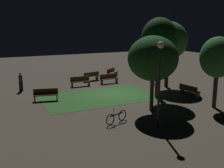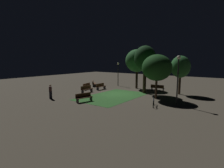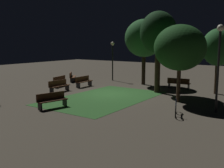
{
  "view_description": "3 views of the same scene",
  "coord_description": "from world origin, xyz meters",
  "views": [
    {
      "loc": [
        9.55,
        19.38,
        5.53
      ],
      "look_at": [
        0.36,
        0.66,
        0.95
      ],
      "focal_mm": 43.56,
      "sensor_mm": 36.0,
      "label": 1
    },
    {
      "loc": [
        18.04,
        12.64,
        4.29
      ],
      "look_at": [
        0.01,
        -0.62,
        1.21
      ],
      "focal_mm": 28.39,
      "sensor_mm": 36.0,
      "label": 2
    },
    {
      "loc": [
        15.81,
        11.15,
        3.74
      ],
      "look_at": [
        0.11,
        0.34,
        0.78
      ],
      "focal_mm": 42.66,
      "sensor_mm": 36.0,
      "label": 3
    }
  ],
  "objects": [
    {
      "name": "bench_corner",
      "position": [
        5.38,
        -0.25,
        0.48
      ],
      "size": [
        1.86,
        0.89,
        0.88
      ],
      "color": "#422314",
      "rests_on": "ground"
    },
    {
      "name": "ground_plane",
      "position": [
        0.0,
        0.0,
        0.0
      ],
      "size": [
        60.0,
        60.0,
        0.0
      ],
      "primitive_type": "plane",
      "color": "#4C4438"
    },
    {
      "name": "tree_lawn_side",
      "position": [
        -0.29,
        5.19,
        3.43
      ],
      "size": [
        3.21,
        3.21,
        4.87
      ],
      "color": "#423021",
      "rests_on": "ground"
    },
    {
      "name": "bench_lawn_edge",
      "position": [
        -5.04,
        3.44,
        0.48
      ],
      "size": [
        0.67,
        1.84,
        0.88
      ],
      "color": "#422314",
      "rests_on": "ground"
    },
    {
      "name": "lamp_post_plaza_east",
      "position": [
        1.09,
        7.84,
        3.17
      ],
      "size": [
        0.36,
        0.36,
        4.68
      ],
      "color": "black",
      "rests_on": "ground"
    },
    {
      "name": "tree_tall_center",
      "position": [
        -2.57,
        2.66,
        4.44
      ],
      "size": [
        2.71,
        2.71,
        6.05
      ],
      "color": "#38281C",
      "rests_on": "ground"
    },
    {
      "name": "bench_back_row",
      "position": [
        -3.25,
        -6.72,
        0.48
      ],
      "size": [
        1.71,
        1.49,
        0.88
      ],
      "color": "brown",
      "rests_on": "ground"
    },
    {
      "name": "bench_near_trees",
      "position": [
        -0.36,
        -5.67,
        0.48
      ],
      "size": [
        1.86,
        0.85,
        0.88
      ],
      "color": "#512D19",
      "rests_on": "ground"
    },
    {
      "name": "bicycle",
      "position": [
        2.82,
        6.25,
        0.34
      ],
      "size": [
        1.6,
        0.65,
        0.93
      ],
      "color": "black",
      "rests_on": "ground"
    },
    {
      "name": "lamp_post_near_wall",
      "position": [
        -6.01,
        -3.8,
        2.67
      ],
      "size": [
        0.36,
        0.36,
        3.83
      ],
      "color": "black",
      "rests_on": "ground"
    },
    {
      "name": "bench_front_right",
      "position": [
        -1.45,
        -3.72,
        0.48
      ],
      "size": [
        1.81,
        0.54,
        0.88
      ],
      "color": "#512D19",
      "rests_on": "ground"
    },
    {
      "name": "bench_path_side",
      "position": [
        1.45,
        -3.72,
        0.48
      ],
      "size": [
        1.81,
        0.54,
        0.88
      ],
      "color": "#512D19",
      "rests_on": "ground"
    },
    {
      "name": "tree_back_right",
      "position": [
        -5.45,
        -0.03,
        4.12
      ],
      "size": [
        3.42,
        3.42,
        5.81
      ],
      "color": "#2D2116",
      "rests_on": "ground"
    },
    {
      "name": "grass_lawn",
      "position": [
        1.42,
        0.61,
        0.01
      ],
      "size": [
        8.88,
        5.36,
        0.01
      ],
      "primitive_type": "cube",
      "color": "#2D6028",
      "rests_on": "ground"
    },
    {
      "name": "tree_left_canopy",
      "position": [
        -4.51,
        6.5,
        3.4
      ],
      "size": [
        2.34,
        2.34,
        4.78
      ],
      "color": "#423021",
      "rests_on": "ground"
    }
  ]
}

